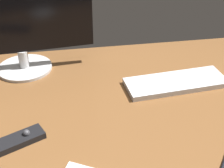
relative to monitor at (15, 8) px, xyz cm
name	(u,v)px	position (x,y,z in cm)	size (l,w,h in cm)	color
desk	(117,104)	(32.22, -27.61, -26.20)	(140.00, 84.00, 2.00)	brown
monitor	(15,8)	(0.00, 0.00, 0.00)	(55.63, 21.26, 48.08)	silver
keyboard	(176,83)	(55.38, -21.11, -24.20)	(37.10, 13.02, 1.99)	silver
media_remote	(17,140)	(0.26, -43.23, -24.15)	(16.86, 11.76, 3.38)	black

